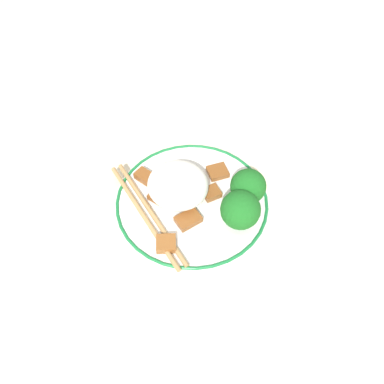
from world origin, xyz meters
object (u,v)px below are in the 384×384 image
at_px(plate, 192,202).
at_px(broccoli_back_center, 248,187).
at_px(chopsticks, 147,213).
at_px(broccoli_back_left, 240,210).

distance_m(plate, broccoli_back_center, 0.09).
bearing_deg(plate, broccoli_back_center, -71.28).
distance_m(broccoli_back_center, chopsticks, 0.15).
relative_size(plate, broccoli_back_left, 3.75).
xyz_separation_m(plate, chopsticks, (-0.05, 0.05, 0.01)).
bearing_deg(broccoli_back_center, broccoli_back_left, -179.69).
height_order(plate, chopsticks, chopsticks).
relative_size(broccoli_back_left, chopsticks, 0.36).
height_order(broccoli_back_left, chopsticks, broccoli_back_left).
height_order(plate, broccoli_back_left, broccoli_back_left).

